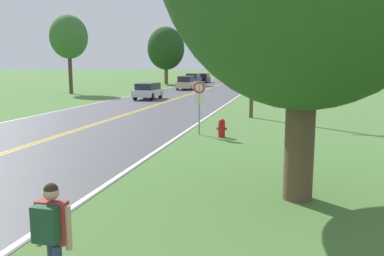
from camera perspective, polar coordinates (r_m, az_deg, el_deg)
name	(u,v)px	position (r m, az deg, el deg)	size (l,w,h in m)	color
hitchhiker_person	(51,229)	(6.30, -19.13, -13.23)	(0.58, 0.42, 1.72)	navy
fire_hydrant	(222,128)	(18.80, 4.19, 0.03)	(0.48, 0.32, 0.86)	red
traffic_sign	(199,94)	(19.25, 1.02, 4.74)	(0.60, 0.10, 2.56)	gray
utility_pole_midground	(252,52)	(25.63, 8.48, 10.57)	(1.80, 0.24, 7.88)	brown
tree_left_verge	(282,45)	(68.60, 12.52, 11.32)	(6.94, 6.94, 10.31)	brown
tree_mid_treeline	(166,48)	(66.20, -3.68, 11.08)	(5.90, 5.90, 9.11)	brown
tree_right_cluster	(69,37)	(47.61, -16.92, 12.10)	(4.13, 4.13, 8.61)	#473828
car_silver_hatchback_approaching	(148,91)	(38.61, -6.20, 5.24)	(1.95, 3.81, 1.53)	black
car_champagne_van_mid_near	(186,83)	(52.60, -0.79, 6.39)	(2.01, 4.51, 1.74)	black
car_dark_blue_suv_mid_far	(193,79)	(64.96, 0.18, 6.93)	(2.07, 4.93, 1.76)	black
car_black_van_receding	(204,78)	(71.49, 1.65, 7.06)	(1.94, 4.72, 1.62)	black
car_dark_grey_sedan_distant	(258,75)	(86.15, 9.22, 7.29)	(1.89, 4.78, 1.65)	black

